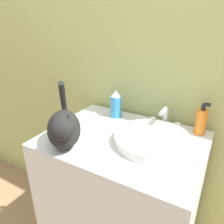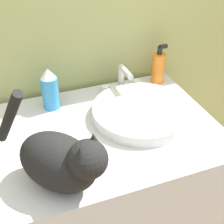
% 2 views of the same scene
% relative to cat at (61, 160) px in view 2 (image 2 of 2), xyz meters
% --- Properties ---
extents(vanity_cabinet, '(0.74, 0.58, 0.91)m').
position_rel_cat_xyz_m(vanity_cabinet, '(0.19, 0.19, -0.54)').
color(vanity_cabinet, silver).
rests_on(vanity_cabinet, ground_plane).
extents(sink_basin, '(0.34, 0.34, 0.04)m').
position_rel_cat_xyz_m(sink_basin, '(0.33, 0.21, -0.07)').
color(sink_basin, silver).
rests_on(sink_basin, vanity_cabinet).
extents(faucet, '(0.16, 0.11, 0.12)m').
position_rel_cat_xyz_m(faucet, '(0.33, 0.39, -0.04)').
color(faucet, silver).
rests_on(faucet, vanity_cabinet).
extents(cat, '(0.28, 0.31, 0.26)m').
position_rel_cat_xyz_m(cat, '(0.00, 0.00, 0.00)').
color(cat, black).
rests_on(cat, vanity_cabinet).
extents(soap_bottle, '(0.06, 0.05, 0.16)m').
position_rel_cat_xyz_m(soap_bottle, '(0.50, 0.41, -0.02)').
color(soap_bottle, orange).
rests_on(soap_bottle, vanity_cabinet).
extents(spray_bottle, '(0.06, 0.06, 0.16)m').
position_rel_cat_xyz_m(spray_bottle, '(0.05, 0.38, -0.01)').
color(spray_bottle, '#338CCC').
rests_on(spray_bottle, vanity_cabinet).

